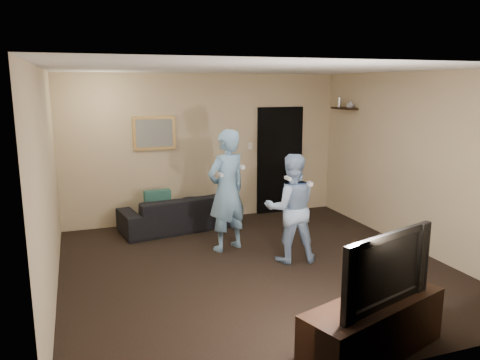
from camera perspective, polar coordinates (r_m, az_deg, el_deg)
name	(u,v)px	position (r m, az deg, el deg)	size (l,w,h in m)	color
ground	(256,267)	(6.41, 1.91, -10.58)	(5.00, 5.00, 0.00)	black
ceiling	(257,69)	(5.93, 2.08, 13.36)	(5.00, 5.00, 0.04)	silver
wall_back	(205,148)	(8.38, -4.28, 3.93)	(5.00, 0.04, 2.60)	tan
wall_front	(371,228)	(3.88, 15.65, -5.60)	(5.00, 0.04, 2.60)	tan
wall_left	(48,186)	(5.64, -22.38, -0.72)	(0.04, 5.00, 2.60)	tan
wall_right	(415,162)	(7.32, 20.55, 2.08)	(0.04, 5.00, 2.60)	tan
sofa	(180,212)	(8.01, -7.34, -3.90)	(1.98, 0.77, 0.58)	black
throw_pillow	(158,203)	(7.89, -10.01, -2.78)	(0.44, 0.14, 0.44)	#184842
painting_frame	(154,133)	(8.13, -10.42, 5.66)	(0.72, 0.05, 0.57)	olive
painting_canvas	(154,133)	(8.11, -10.39, 5.64)	(0.62, 0.01, 0.47)	slate
doorway	(280,160)	(8.88, 4.87, 2.40)	(0.90, 0.06, 2.00)	black
light_switch	(250,146)	(8.62, 1.24, 4.17)	(0.08, 0.02, 0.12)	silver
wall_shelf	(344,108)	(8.63, 12.60, 8.51)	(0.20, 0.60, 0.03)	black
shelf_vase	(350,104)	(8.47, 13.30, 8.99)	(0.13, 0.13, 0.14)	#A1A1A5
shelf_figurine	(339,102)	(8.78, 12.02, 9.27)	(0.06, 0.06, 0.18)	silver
tv_console	(373,329)	(4.60, 15.90, -17.04)	(1.50, 0.48, 0.54)	black
television	(377,266)	(4.34, 16.35, -10.04)	(1.16, 0.15, 0.67)	black
wii_player_left	(227,191)	(6.82, -1.62, -1.30)	(0.76, 0.63, 1.79)	#6F9DC2
wii_player_right	(291,208)	(6.45, 6.22, -3.43)	(0.84, 0.71, 1.50)	#9BBAE2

